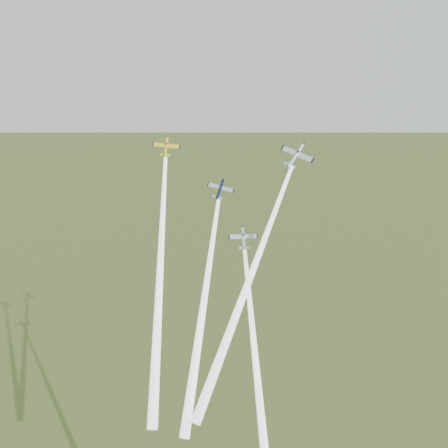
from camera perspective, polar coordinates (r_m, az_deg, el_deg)
plane_yellow at (r=141.44m, az=-5.90°, el=7.80°), size 7.14×6.37×6.38m
smoke_trail_yellow at (r=124.85m, az=-6.55°, el=-5.44°), size 7.24×45.40×47.21m
plane_navy at (r=139.28m, az=-0.40°, el=3.59°), size 8.23×5.93×7.05m
smoke_trail_navy at (r=126.68m, az=-2.14°, el=-8.48°), size 5.07×39.99×41.47m
plane_silver_right at (r=138.27m, az=7.33°, el=6.91°), size 11.92×9.21×9.42m
smoke_trail_silver_right at (r=124.42m, az=2.45°, el=-6.04°), size 20.89×41.68×46.67m
plane_silver_low at (r=133.38m, az=1.99°, el=-1.45°), size 8.11×7.04×5.90m
smoke_trail_silver_low at (r=122.48m, az=3.54°, el=-16.61°), size 11.75×45.89×48.25m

